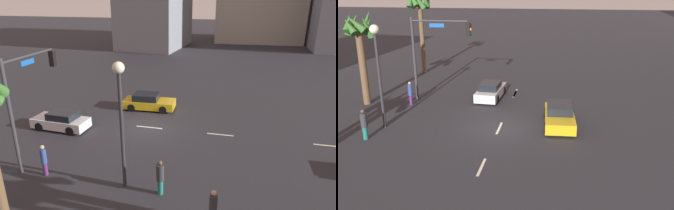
% 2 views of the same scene
% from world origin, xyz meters
% --- Properties ---
extents(ground_plane, '(220.00, 220.00, 0.00)m').
position_xyz_m(ground_plane, '(0.00, 0.00, 0.00)').
color(ground_plane, '#28282D').
extents(lane_stripe_1, '(1.97, 0.14, 0.01)m').
position_xyz_m(lane_stripe_1, '(-12.30, 0.00, 0.01)').
color(lane_stripe_1, silver).
rests_on(lane_stripe_1, ground_plane).
extents(lane_stripe_2, '(1.84, 0.14, 0.01)m').
position_xyz_m(lane_stripe_2, '(-5.28, 0.00, 0.01)').
color(lane_stripe_2, silver).
rests_on(lane_stripe_2, ground_plane).
extents(lane_stripe_3, '(1.97, 0.14, 0.01)m').
position_xyz_m(lane_stripe_3, '(-0.10, 0.00, 0.01)').
color(lane_stripe_3, silver).
rests_on(lane_stripe_3, ground_plane).
extents(lane_stripe_4, '(1.86, 0.14, 0.01)m').
position_xyz_m(lane_stripe_4, '(7.48, 0.00, 0.01)').
color(lane_stripe_4, silver).
rests_on(lane_stripe_4, ground_plane).
extents(lane_stripe_5, '(2.12, 0.14, 0.01)m').
position_xyz_m(lane_stripe_5, '(7.75, 0.00, 0.01)').
color(lane_stripe_5, silver).
rests_on(lane_stripe_5, ground_plane).
extents(car_0, '(4.13, 1.93, 1.32)m').
position_xyz_m(car_0, '(6.00, 1.74, 0.61)').
color(car_0, silver).
rests_on(car_0, ground_plane).
extents(car_2, '(4.41, 2.13, 1.35)m').
position_xyz_m(car_2, '(1.10, -3.71, 0.63)').
color(car_2, gold).
rests_on(car_2, ground_plane).
extents(traffic_signal, '(0.37, 4.62, 6.30)m').
position_xyz_m(traffic_signal, '(4.99, 5.90, 4.25)').
color(traffic_signal, '#38383D').
rests_on(traffic_signal, ground_plane).
extents(streetlamp, '(0.56, 0.56, 6.41)m').
position_xyz_m(streetlamp, '(-1.02, 7.19, 4.46)').
color(streetlamp, '#2D2D33').
rests_on(streetlamp, ground_plane).
extents(pedestrian_0, '(0.37, 0.37, 1.79)m').
position_xyz_m(pedestrian_0, '(3.48, 7.31, 0.96)').
color(pedestrian_0, '#59266B').
rests_on(pedestrian_0, ground_plane).
extents(pedestrian_1, '(0.34, 0.34, 1.81)m').
position_xyz_m(pedestrian_1, '(-5.64, 9.10, 0.96)').
color(pedestrian_1, '#59266B').
rests_on(pedestrian_1, ground_plane).
extents(pedestrian_2, '(0.53, 0.53, 1.83)m').
position_xyz_m(pedestrian_2, '(-2.95, 7.43, 0.96)').
color(pedestrian_2, '#1E7266').
rests_on(pedestrian_2, ground_plane).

